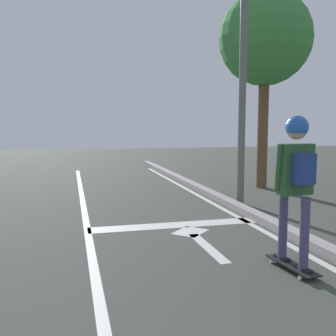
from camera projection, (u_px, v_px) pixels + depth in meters
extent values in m
cube|color=silver|center=(91.00, 249.00, 5.52)|extent=(0.12, 20.00, 0.01)
cube|color=silver|center=(272.00, 235.00, 6.22)|extent=(0.12, 20.00, 0.01)
cube|color=silver|center=(174.00, 225.00, 6.87)|extent=(3.02, 0.40, 0.01)
cube|color=silver|center=(208.00, 247.00, 5.62)|extent=(0.16, 1.40, 0.01)
cube|color=silver|center=(190.00, 232.00, 6.44)|extent=(0.71, 0.71, 0.01)
cube|color=#A09794|center=(286.00, 230.00, 6.27)|extent=(0.24, 24.00, 0.14)
cube|color=black|center=(292.00, 265.00, 4.73)|extent=(0.29, 0.85, 0.02)
cube|color=#B2B2B7|center=(278.00, 259.00, 5.00)|extent=(0.18, 0.07, 0.01)
cylinder|color=silver|center=(271.00, 262.00, 4.97)|extent=(0.03, 0.05, 0.05)
cylinder|color=silver|center=(285.00, 260.00, 5.03)|extent=(0.03, 0.05, 0.05)
cube|color=#B2B2B7|center=(307.00, 274.00, 4.47)|extent=(0.18, 0.07, 0.01)
cylinder|color=silver|center=(300.00, 278.00, 4.44)|extent=(0.03, 0.05, 0.05)
cylinder|color=silver|center=(315.00, 276.00, 4.51)|extent=(0.03, 0.05, 0.05)
cylinder|color=#424061|center=(283.00, 226.00, 4.87)|extent=(0.11, 0.11, 0.87)
cube|color=black|center=(282.00, 258.00, 4.92)|extent=(0.11, 0.25, 0.03)
cylinder|color=#424061|center=(304.00, 234.00, 4.49)|extent=(0.11, 0.11, 0.87)
cube|color=black|center=(303.00, 269.00, 4.54)|extent=(0.11, 0.25, 0.03)
cube|color=#2C552D|center=(295.00, 169.00, 4.60)|extent=(0.42, 0.22, 0.61)
cylinder|color=#2C552D|center=(279.00, 167.00, 4.56)|extent=(0.07, 0.12, 0.56)
cylinder|color=#2C552D|center=(309.00, 166.00, 4.70)|extent=(0.07, 0.13, 0.56)
sphere|color=tan|center=(297.00, 129.00, 4.55)|extent=(0.24, 0.24, 0.24)
sphere|color=blue|center=(297.00, 127.00, 4.55)|extent=(0.27, 0.27, 0.27)
cube|color=navy|center=(303.00, 169.00, 4.47)|extent=(0.27, 0.16, 0.36)
cylinder|color=#61645D|center=(243.00, 77.00, 8.48)|extent=(0.16, 0.16, 5.67)
cylinder|color=brown|center=(263.00, 128.00, 10.88)|extent=(0.30, 0.30, 3.38)
sphere|color=#3C843C|center=(265.00, 39.00, 10.61)|extent=(2.55, 2.55, 2.55)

